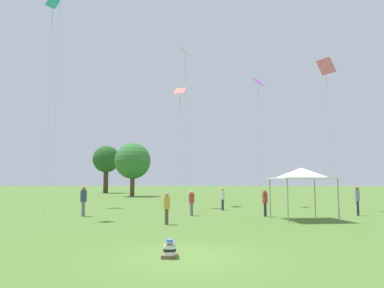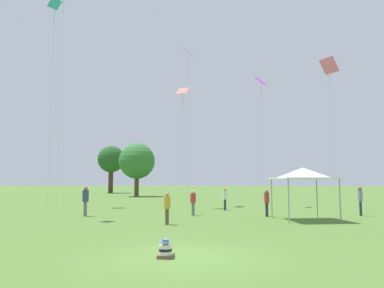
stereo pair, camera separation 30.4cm
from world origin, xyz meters
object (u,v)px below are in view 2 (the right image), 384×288
at_px(person_standing_2, 167,206).
at_px(kite_5, 329,68).
at_px(kite_4, 261,85).
at_px(distant_tree_0, 111,160).
at_px(person_standing_1, 85,198).
at_px(distant_tree_1, 137,161).
at_px(seated_toddler, 166,251).
at_px(kite_2, 54,17).
at_px(kite_6, 188,55).
at_px(person_standing_4, 193,200).
at_px(canopy_tent, 303,174).
at_px(person_standing_3, 360,198).
at_px(kite_3, 64,1).
at_px(kite_0, 183,94).
at_px(person_standing_0, 225,197).
at_px(person_standing_5, 267,200).

xyz_separation_m(person_standing_2, kite_5, (11.35, 9.68, 9.89)).
xyz_separation_m(kite_4, distant_tree_0, (-22.90, 33.77, -4.83)).
xyz_separation_m(person_standing_1, distant_tree_1, (-2.79, 29.42, 3.88)).
distance_m(seated_toddler, kite_2, 18.65).
xyz_separation_m(kite_4, kite_6, (-6.73, 0.86, 3.23)).
distance_m(person_standing_4, canopy_tent, 7.02).
bearing_deg(person_standing_3, distant_tree_1, 13.74).
bearing_deg(kite_5, person_standing_3, -165.37).
relative_size(person_standing_2, kite_3, 0.08).
bearing_deg(canopy_tent, person_standing_3, 34.10).
relative_size(canopy_tent, kite_2, 0.26).
bearing_deg(distant_tree_0, seated_toddler, -73.10).
height_order(person_standing_3, kite_6, kite_6).
relative_size(person_standing_4, kite_0, 0.16).
height_order(distant_tree_0, distant_tree_1, distant_tree_0).
relative_size(kite_0, kite_4, 0.88).
height_order(seated_toddler, distant_tree_0, distant_tree_0).
height_order(kite_0, kite_5, kite_5).
xyz_separation_m(person_standing_3, distant_tree_0, (-27.77, 42.83, 4.88)).
xyz_separation_m(person_standing_0, kite_4, (3.52, 5.07, 9.86)).
xyz_separation_m(person_standing_4, kite_0, (-1.28, 7.40, 8.63)).
bearing_deg(person_standing_3, kite_6, 27.87).
bearing_deg(kite_6, person_standing_3, -65.40).
xyz_separation_m(person_standing_0, person_standing_2, (-3.23, -9.31, -0.03)).
relative_size(seated_toddler, person_standing_3, 0.31).
relative_size(kite_0, kite_2, 0.75).
xyz_separation_m(person_standing_1, kite_4, (12.39, 10.22, 9.75)).
bearing_deg(kite_2, kite_0, -140.18).
xyz_separation_m(canopy_tent, kite_4, (-0.68, 11.89, 8.24)).
bearing_deg(distant_tree_0, kite_5, -54.44).
xyz_separation_m(person_standing_1, kite_5, (17.00, 5.51, 9.75)).
bearing_deg(person_standing_1, kite_0, -117.17).
bearing_deg(distant_tree_1, distant_tree_0, 117.94).
bearing_deg(distant_tree_0, person_standing_2, -71.46).
distance_m(person_standing_4, person_standing_5, 4.59).
bearing_deg(person_standing_2, person_standing_4, -77.49).
height_order(seated_toddler, person_standing_2, person_standing_2).
relative_size(person_standing_4, canopy_tent, 0.45).
relative_size(seated_toddler, kite_2, 0.04).
xyz_separation_m(kite_6, distant_tree_1, (-8.45, 18.35, -9.11)).
xyz_separation_m(kite_2, kite_6, (7.61, 12.18, 1.65)).
relative_size(person_standing_1, kite_2, 0.14).
xyz_separation_m(person_standing_5, kite_6, (-5.61, 10.79, 13.07)).
bearing_deg(person_standing_4, kite_4, -162.17).
height_order(person_standing_1, kite_3, kite_3).
height_order(canopy_tent, kite_3, kite_3).
bearing_deg(kite_4, person_standing_4, -129.90).
relative_size(person_standing_2, kite_0, 0.16).
relative_size(kite_2, distant_tree_1, 1.79).
bearing_deg(kite_0, kite_6, 147.99).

